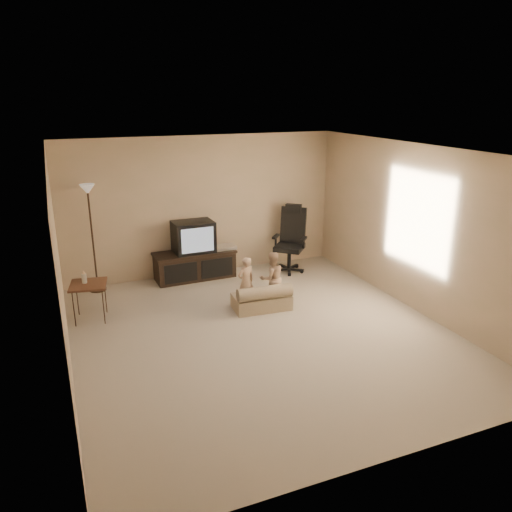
{
  "coord_description": "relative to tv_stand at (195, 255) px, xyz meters",
  "views": [
    {
      "loc": [
        -2.45,
        -5.75,
        3.19
      ],
      "look_at": [
        0.15,
        0.6,
        0.94
      ],
      "focal_mm": 35.0,
      "sensor_mm": 36.0,
      "label": 1
    }
  ],
  "objects": [
    {
      "name": "floor",
      "position": [
        0.26,
        -2.49,
        -0.44
      ],
      "size": [
        5.5,
        5.5,
        0.0
      ],
      "primitive_type": "plane",
      "color": "#B0A18C",
      "rests_on": "ground"
    },
    {
      "name": "office_chair",
      "position": [
        1.76,
        -0.28,
        0.01
      ],
      "size": [
        0.8,
        0.8,
        1.24
      ],
      "rotation": [
        0.0,
        0.0,
        -0.73
      ],
      "color": "black",
      "rests_on": "floor"
    },
    {
      "name": "tv_stand",
      "position": [
        0.0,
        0.0,
        0.0
      ],
      "size": [
        1.48,
        0.58,
        1.05
      ],
      "rotation": [
        0.0,
        0.0,
        0.03
      ],
      "color": "black",
      "rests_on": "floor"
    },
    {
      "name": "side_table",
      "position": [
        -1.9,
        -1.09,
        0.11
      ],
      "size": [
        0.59,
        0.59,
        0.76
      ],
      "rotation": [
        0.0,
        0.0,
        -0.18
      ],
      "color": "brown",
      "rests_on": "floor"
    },
    {
      "name": "toddler_right",
      "position": [
        0.81,
        -1.56,
        -0.01
      ],
      "size": [
        0.42,
        0.23,
        0.85
      ],
      "primitive_type": "imported",
      "rotation": [
        0.0,
        0.0,
        3.16
      ],
      "color": "tan",
      "rests_on": "floor"
    },
    {
      "name": "toddler_left",
      "position": [
        0.4,
        -1.48,
        -0.04
      ],
      "size": [
        0.33,
        0.27,
        0.8
      ],
      "primitive_type": "imported",
      "rotation": [
        0.0,
        0.0,
        3.37
      ],
      "color": "tan",
      "rests_on": "floor"
    },
    {
      "name": "floor_lamp",
      "position": [
        -1.7,
        0.06,
        0.88
      ],
      "size": [
        0.28,
        0.28,
        1.81
      ],
      "color": "black",
      "rests_on": "floor"
    },
    {
      "name": "room_shell",
      "position": [
        0.26,
        -2.49,
        1.08
      ],
      "size": [
        5.5,
        5.5,
        5.5
      ],
      "color": "white",
      "rests_on": "floor"
    },
    {
      "name": "child_sofa",
      "position": [
        0.58,
        -1.73,
        -0.26
      ],
      "size": [
        0.9,
        0.55,
        0.42
      ],
      "rotation": [
        0.0,
        0.0,
        -0.07
      ],
      "color": "gray",
      "rests_on": "floor"
    }
  ]
}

